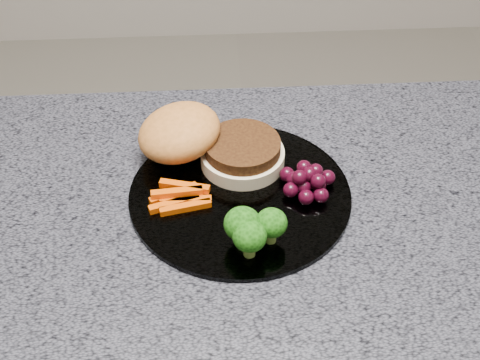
# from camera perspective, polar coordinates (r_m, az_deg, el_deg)

# --- Properties ---
(countertop) EXTENTS (1.20, 0.60, 0.04)m
(countertop) POSITION_cam_1_polar(r_m,az_deg,el_deg) (0.76, 7.47, -6.31)
(countertop) COLOR #4A4A54
(countertop) RESTS_ON island_cabinet
(plate) EXTENTS (0.26, 0.26, 0.01)m
(plate) POSITION_cam_1_polar(r_m,az_deg,el_deg) (0.78, 0.00, -1.24)
(plate) COLOR white
(plate) RESTS_ON countertop
(burger) EXTENTS (0.19, 0.14, 0.06)m
(burger) POSITION_cam_1_polar(r_m,az_deg,el_deg) (0.81, -3.29, 3.21)
(burger) COLOR beige
(burger) RESTS_ON plate
(carrot_sticks) EXTENTS (0.07, 0.05, 0.02)m
(carrot_sticks) POSITION_cam_1_polar(r_m,az_deg,el_deg) (0.77, -5.11, -1.43)
(carrot_sticks) COLOR #D64903
(carrot_sticks) RESTS_ON plate
(broccoli) EXTENTS (0.07, 0.06, 0.05)m
(broccoli) POSITION_cam_1_polar(r_m,az_deg,el_deg) (0.70, 1.07, -4.13)
(broccoli) COLOR olive
(broccoli) RESTS_ON plate
(grape_bunch) EXTENTS (0.07, 0.06, 0.03)m
(grape_bunch) POSITION_cam_1_polar(r_m,az_deg,el_deg) (0.78, 5.79, -0.08)
(grape_bunch) COLOR black
(grape_bunch) RESTS_ON plate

